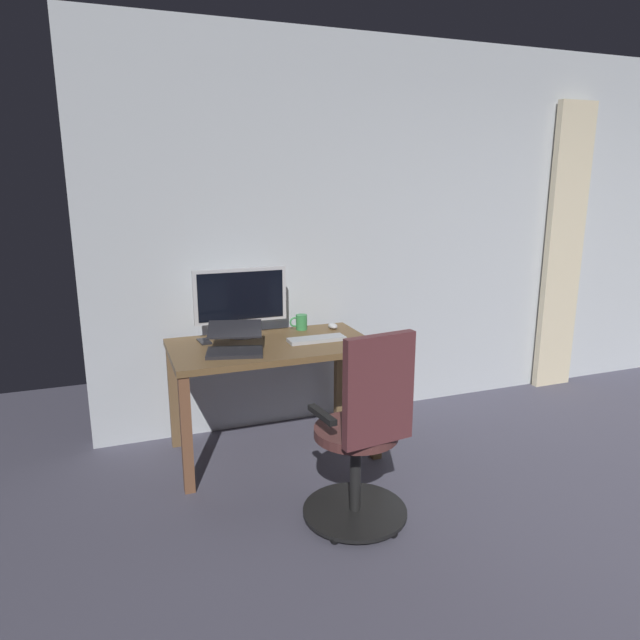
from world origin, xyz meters
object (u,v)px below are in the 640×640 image
Objects in this scene: computer_keyboard at (317,339)px; cell_phone_by_monitor at (204,341)px; desk at (272,359)px; office_chair at (363,440)px; computer_mouse at (333,326)px; mug_coffee at (301,322)px; computer_monitor at (241,298)px; laptop at (235,344)px.

computer_keyboard is 0.72m from cell_phone_by_monitor.
desk is 1.20× the size of office_chair.
computer_keyboard is 3.75× the size of computer_mouse.
office_chair reaches higher than mug_coffee.
computer_monitor is 0.47m from mug_coffee.
cell_phone_by_monitor is at bearing 12.58° from computer_monitor.
cell_phone_by_monitor is at bearing 6.94° from mug_coffee.
office_chair is at bearing 84.73° from computer_keyboard.
computer_monitor is at bearing 3.43° from mug_coffee.
laptop is at bearing 5.72° from computer_keyboard.
cell_phone_by_monitor is (0.90, 0.03, -0.01)m from computer_mouse.
mug_coffee is at bearing -131.76° from laptop.
cell_phone_by_monitor is at bearing -49.49° from laptop.
computer_monitor is 4.89× the size of mug_coffee.
computer_keyboard is at bearing 77.40° from office_chair.
laptop is 3.18× the size of mug_coffee.
computer_keyboard is (-0.43, 0.29, -0.25)m from computer_monitor.
desk is 0.31m from computer_keyboard.
cell_phone_by_monitor is (0.26, 0.06, -0.26)m from computer_monitor.
computer_mouse is at bearing 177.95° from computer_monitor.
office_chair reaches higher than computer_keyboard.
computer_monitor is at bearing -59.92° from desk.
computer_keyboard is at bearing 156.28° from cell_phone_by_monitor.
computer_mouse is 0.91m from cell_phone_by_monitor.
cell_phone_by_monitor is at bearing -18.40° from computer_keyboard.
computer_keyboard is 0.34m from computer_mouse.
computer_keyboard is 0.55m from laptop.
computer_mouse is 0.79× the size of mug_coffee.
mug_coffee reaches higher than computer_mouse.
computer_monitor is (0.14, -0.24, 0.36)m from desk.
cell_phone_by_monitor is at bearing 110.36° from office_chair.
computer_mouse is (-0.77, -0.32, -0.03)m from laptop.
computer_monitor is (0.34, -1.21, 0.53)m from office_chair.
cell_phone_by_monitor is at bearing -24.44° from desk.
computer_mouse is 0.23m from mug_coffee.
laptop is 4.00× the size of computer_mouse.
mug_coffee is at bearing -12.45° from computer_mouse.
computer_monitor is at bearing -33.86° from computer_keyboard.
laptop reaches higher than computer_mouse.
laptop is (0.55, 0.05, 0.04)m from computer_keyboard.
mug_coffee reaches higher than desk.
desk is at bearing 23.08° from computer_mouse.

